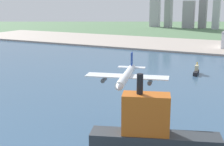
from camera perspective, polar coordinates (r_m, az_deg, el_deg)
ground_plane at (r=298.42m, az=12.36°, el=-0.43°), size 2400.00×2400.00×0.00m
water_bay at (r=242.34m, az=8.86°, el=-3.32°), size 840.00×360.00×0.15m
industrial_pier at (r=482.06m, az=17.97°, el=4.37°), size 840.00×140.00×2.50m
airplane_landing at (r=163.53m, az=2.53°, el=-0.59°), size 43.24×45.60×13.08m
container_barge at (r=141.91m, az=6.99°, el=-10.74°), size 55.90×28.32×36.77m
tugboat_small at (r=304.76m, az=14.58°, el=0.32°), size 4.81×16.88×10.62m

